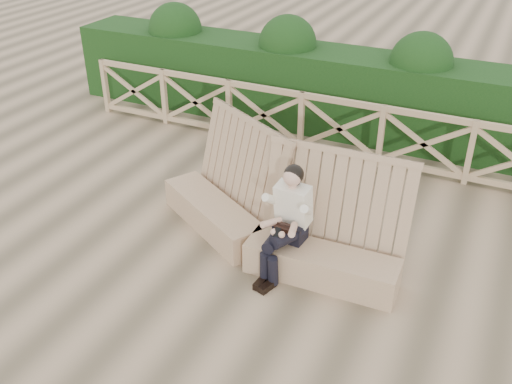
% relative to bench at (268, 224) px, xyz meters
% --- Properties ---
extents(ground, '(60.00, 60.00, 0.00)m').
position_rel_bench_xyz_m(ground, '(-0.02, -0.50, -0.39)').
color(ground, brown).
rests_on(ground, ground).
extents(bench, '(3.67, 1.62, 1.55)m').
position_rel_bench_xyz_m(bench, '(0.00, 0.00, 0.00)').
color(bench, '#967955').
rests_on(bench, ground).
extents(woman, '(0.45, 0.92, 1.44)m').
position_rel_bench_xyz_m(woman, '(0.39, -0.29, 0.37)').
color(woman, black).
rests_on(woman, ground).
extents(guardrail, '(10.10, 0.09, 1.10)m').
position_rel_bench_xyz_m(guardrail, '(-0.02, 3.00, 0.17)').
color(guardrail, '#987658').
rests_on(guardrail, ground).
extents(hedge, '(12.00, 1.20, 1.50)m').
position_rel_bench_xyz_m(hedge, '(-0.02, 4.20, 0.36)').
color(hedge, black).
rests_on(hedge, ground).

